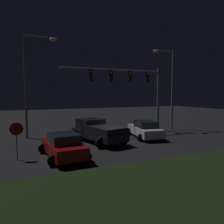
{
  "coord_description": "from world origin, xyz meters",
  "views": [
    {
      "loc": [
        -7.67,
        -16.42,
        3.91
      ],
      "look_at": [
        -0.31,
        0.01,
        2.42
      ],
      "focal_mm": 36.2,
      "sensor_mm": 36.0,
      "label": 1
    }
  ],
  "objects": [
    {
      "name": "stop_sign",
      "position": [
        -7.45,
        -2.29,
        1.56
      ],
      "size": [
        0.76,
        0.08,
        2.23
      ],
      "color": "slate",
      "rests_on": "ground_plane"
    },
    {
      "name": "car_sedan",
      "position": [
        3.03,
        0.35,
        0.74
      ],
      "size": [
        3.01,
        4.66,
        1.51
      ],
      "rotation": [
        0.0,
        0.0,
        1.38
      ],
      "color": "silver",
      "rests_on": "ground_plane"
    },
    {
      "name": "street_lamp_right",
      "position": [
        7.9,
        3.4,
        5.34
      ],
      "size": [
        2.67,
        0.44,
        8.52
      ],
      "color": "slate",
      "rests_on": "ground_plane"
    },
    {
      "name": "car_sedan_far",
      "position": [
        -4.86,
        -2.92,
        0.74
      ],
      "size": [
        2.62,
        4.48,
        1.51
      ],
      "rotation": [
        0.0,
        0.0,
        1.62
      ],
      "color": "maroon",
      "rests_on": "ground_plane"
    },
    {
      "name": "ground_plane",
      "position": [
        0.0,
        0.0,
        0.0
      ],
      "size": [
        80.0,
        80.0,
        0.0
      ],
      "primitive_type": "plane",
      "color": "black"
    },
    {
      "name": "grass_median",
      "position": [
        0.0,
        -9.24,
        0.05
      ],
      "size": [
        24.57,
        6.94,
        0.1
      ],
      "primitive_type": "cube",
      "color": "black",
      "rests_on": "ground_plane"
    },
    {
      "name": "street_lamp_left",
      "position": [
        -5.95,
        4.45,
        5.59
      ],
      "size": [
        2.87,
        0.44,
        8.96
      ],
      "color": "slate",
      "rests_on": "ground_plane"
    },
    {
      "name": "pickup_truck",
      "position": [
        -1.42,
        0.5,
        1.0
      ],
      "size": [
        3.65,
        5.7,
        1.8
      ],
      "rotation": [
        0.0,
        0.0,
        1.79
      ],
      "color": "black",
      "rests_on": "ground_plane"
    },
    {
      "name": "traffic_signal_gantry",
      "position": [
        2.95,
        3.05,
        5.03
      ],
      "size": [
        10.32,
        0.56,
        6.5
      ],
      "color": "slate",
      "rests_on": "ground_plane"
    }
  ]
}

